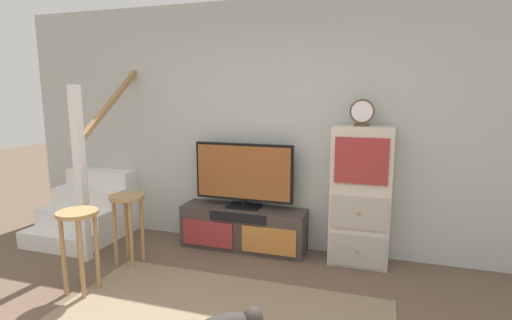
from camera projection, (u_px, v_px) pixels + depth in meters
The scene contains 8 objects.
back_wall at pixel (276, 127), 4.34m from camera, with size 6.40×0.12×2.70m, color #B2B7B2.
media_console at pixel (243, 228), 4.37m from camera, with size 1.39×0.38×0.47m.
television at pixel (244, 174), 4.29m from camera, with size 1.11×0.22×0.71m.
side_cabinet at pixel (360, 196), 3.92m from camera, with size 0.58×0.38×1.40m.
desk_clock at pixel (362, 113), 3.77m from camera, with size 0.24×0.08×0.26m.
staircase at pixel (99, 202), 4.95m from camera, with size 1.00×1.36×2.20m.
bar_stool_near at pixel (79, 233), 3.36m from camera, with size 0.34×0.34×0.73m.
bar_stool_far at pixel (128, 213), 3.93m from camera, with size 0.34×0.34×0.72m.
Camera 1 is at (1.13, -1.74, 1.72)m, focal length 27.63 mm.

